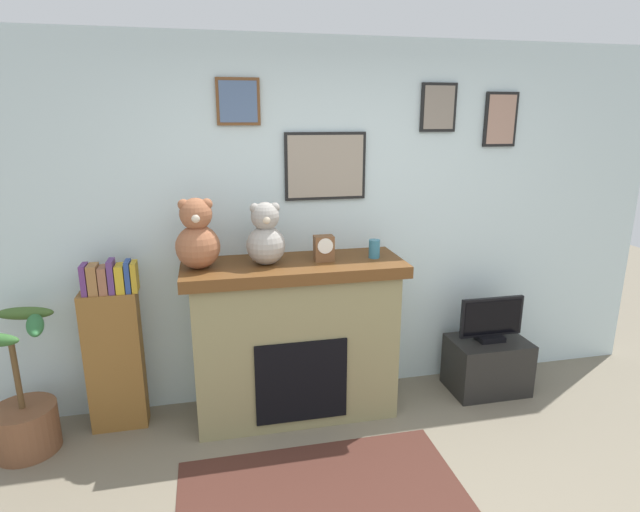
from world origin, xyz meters
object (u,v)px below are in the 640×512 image
(potted_plant, at_px, (22,409))
(teddy_bear_tan, at_px, (197,237))
(bookshelf, at_px, (114,351))
(teddy_bear_cream, at_px, (266,237))
(mantel_clock, at_px, (324,248))
(tv_stand, at_px, (487,365))
(fireplace, at_px, (295,338))
(candle_jar, at_px, (374,249))
(television, at_px, (491,321))

(potted_plant, xyz_separation_m, teddy_bear_tan, (1.14, 0.07, 1.04))
(bookshelf, relative_size, teddy_bear_cream, 2.86)
(mantel_clock, bearing_deg, tv_stand, -0.68)
(fireplace, height_order, bookshelf, bookshelf)
(fireplace, distance_m, bookshelf, 1.21)
(bookshelf, relative_size, teddy_bear_tan, 2.60)
(candle_jar, distance_m, mantel_clock, 0.36)
(bookshelf, distance_m, tv_stand, 2.74)
(bookshelf, bearing_deg, potted_plant, -164.60)
(television, distance_m, teddy_bear_cream, 1.85)
(mantel_clock, height_order, teddy_bear_tan, teddy_bear_tan)
(candle_jar, xyz_separation_m, teddy_bear_cream, (-0.75, -0.00, 0.12))
(television, xyz_separation_m, teddy_bear_tan, (-2.13, 0.02, 0.75))
(tv_stand, relative_size, teddy_bear_tan, 1.27)
(tv_stand, relative_size, mantel_clock, 3.35)
(fireplace, bearing_deg, mantel_clock, -5.34)
(candle_jar, bearing_deg, mantel_clock, -179.76)
(potted_plant, distance_m, television, 3.28)
(tv_stand, bearing_deg, mantel_clock, 179.32)
(fireplace, height_order, teddy_bear_tan, teddy_bear_tan)
(teddy_bear_cream, bearing_deg, tv_stand, -0.56)
(tv_stand, xyz_separation_m, television, (0.00, -0.00, 0.37))
(bookshelf, height_order, teddy_bear_cream, teddy_bear_cream)
(mantel_clock, height_order, teddy_bear_cream, teddy_bear_cream)
(mantel_clock, bearing_deg, television, -0.74)
(fireplace, relative_size, tv_stand, 2.57)
(teddy_bear_tan, bearing_deg, mantel_clock, -0.06)
(television, distance_m, candle_jar, 1.12)
(bookshelf, xyz_separation_m, teddy_bear_tan, (0.59, -0.08, 0.77))
(teddy_bear_tan, bearing_deg, potted_plant, -176.57)
(bookshelf, xyz_separation_m, candle_jar, (1.77, -0.08, 0.63))
(bookshelf, height_order, candle_jar, candle_jar)
(fireplace, bearing_deg, bookshelf, 176.91)
(tv_stand, distance_m, candle_jar, 1.36)
(fireplace, xyz_separation_m, candle_jar, (0.56, -0.02, 0.62))
(television, height_order, teddy_bear_cream, teddy_bear_cream)
(fireplace, relative_size, television, 2.98)
(tv_stand, distance_m, television, 0.37)
(potted_plant, bearing_deg, bookshelf, 15.40)
(fireplace, bearing_deg, potted_plant, -177.18)
(television, bearing_deg, candle_jar, 178.89)
(potted_plant, relative_size, television, 1.79)
(candle_jar, bearing_deg, potted_plant, -178.30)
(bookshelf, distance_m, mantel_clock, 1.56)
(television, xyz_separation_m, teddy_bear_cream, (-1.69, 0.02, 0.73))
(tv_stand, height_order, teddy_bear_cream, teddy_bear_cream)
(television, xyz_separation_m, candle_jar, (-0.94, 0.02, 0.61))
(tv_stand, distance_m, teddy_bear_tan, 2.41)
(potted_plant, bearing_deg, teddy_bear_cream, 2.48)
(candle_jar, bearing_deg, tv_stand, -1.03)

